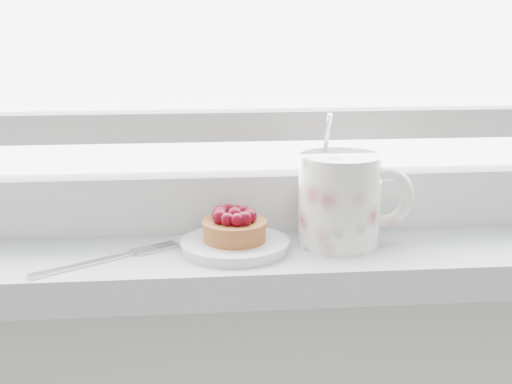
{
  "coord_description": "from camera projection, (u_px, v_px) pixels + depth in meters",
  "views": [
    {
      "loc": [
        -0.05,
        1.11,
        1.21
      ],
      "look_at": [
        0.03,
        1.88,
        1.01
      ],
      "focal_mm": 50.0,
      "sensor_mm": 36.0,
      "label": 1
    }
  ],
  "objects": [
    {
      "name": "saucer",
      "position": [
        235.0,
        245.0,
        0.81
      ],
      "size": [
        0.12,
        0.12,
        0.01
      ],
      "primitive_type": "cylinder",
      "color": "white",
      "rests_on": "windowsill"
    },
    {
      "name": "floral_mug",
      "position": [
        343.0,
        198.0,
        0.82
      ],
      "size": [
        0.14,
        0.1,
        0.15
      ],
      "color": "white",
      "rests_on": "windowsill"
    },
    {
      "name": "fork",
      "position": [
        107.0,
        259.0,
        0.78
      ],
      "size": [
        0.16,
        0.11,
        0.0
      ],
      "color": "silver",
      "rests_on": "windowsill"
    },
    {
      "name": "raspberry_tart",
      "position": [
        234.0,
        225.0,
        0.8
      ],
      "size": [
        0.07,
        0.07,
        0.04
      ],
      "color": "brown",
      "rests_on": "saucer"
    }
  ]
}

